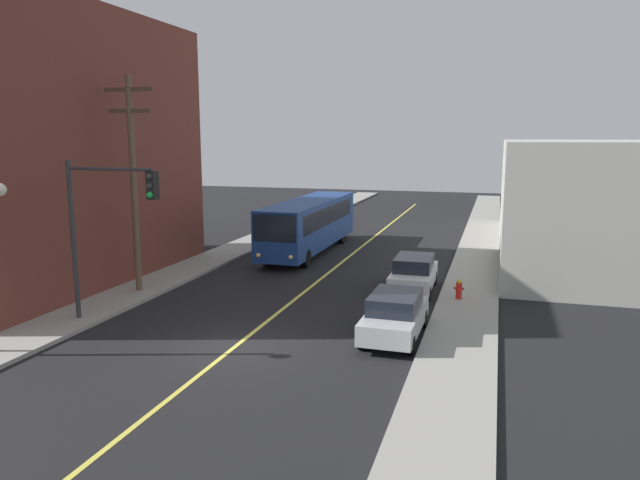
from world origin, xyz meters
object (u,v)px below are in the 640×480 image
object	(u,v)px
city_bus	(310,223)
parked_car_white	(414,273)
parked_car_silver	(395,315)
fire_hydrant	(459,289)
traffic_signal_left_corner	(106,211)
utility_pole_near	(133,175)

from	to	relation	value
city_bus	parked_car_white	distance (m)	10.60
parked_car_silver	fire_hydrant	distance (m)	5.67
parked_car_silver	parked_car_white	xyz separation A→B (m)	(-0.26, 6.67, 0.00)
parked_car_white	traffic_signal_left_corner	bearing A→B (deg)	-140.86
city_bus	parked_car_silver	distance (m)	16.16
city_bus	parked_car_white	size ratio (longest dim) A/B	2.75
parked_car_white	traffic_signal_left_corner	size ratio (longest dim) A/B	0.74
parked_car_silver	fire_hydrant	xyz separation A→B (m)	(1.85, 5.36, -0.26)
city_bus	utility_pole_near	distance (m)	12.81
parked_car_white	fire_hydrant	size ratio (longest dim) A/B	5.27
parked_car_white	traffic_signal_left_corner	distance (m)	13.54
traffic_signal_left_corner	parked_car_silver	bearing A→B (deg)	8.69
parked_car_white	traffic_signal_left_corner	world-z (taller)	traffic_signal_left_corner
parked_car_silver	parked_car_white	distance (m)	6.67
city_bus	traffic_signal_left_corner	world-z (taller)	traffic_signal_left_corner
city_bus	utility_pole_near	xyz separation A→B (m)	(-4.44, -11.49, 3.54)
parked_car_silver	traffic_signal_left_corner	size ratio (longest dim) A/B	0.74
parked_car_silver	parked_car_white	world-z (taller)	same
traffic_signal_left_corner	parked_car_white	bearing A→B (deg)	39.14
parked_car_silver	parked_car_white	bearing A→B (deg)	92.24
parked_car_white	fire_hydrant	distance (m)	2.50
parked_car_silver	fire_hydrant	world-z (taller)	parked_car_silver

